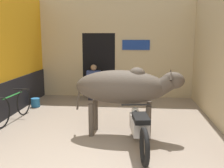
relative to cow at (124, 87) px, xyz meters
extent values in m
cube|color=black|center=(-3.08, 0.85, -0.57)|extent=(0.03, 5.52, 0.95)
cube|color=#C6B289|center=(-0.47, 3.70, 1.75)|extent=(5.23, 0.18, 1.18)
cube|color=#C6B289|center=(-2.36, 3.70, 0.06)|extent=(1.45, 0.18, 2.20)
cube|color=#C6B289|center=(0.82, 3.70, 0.06)|extent=(2.64, 0.18, 2.20)
cube|color=black|center=(-1.07, 4.06, 0.06)|extent=(1.13, 0.90, 2.20)
cube|color=navy|center=(0.21, 3.59, 0.77)|extent=(0.93, 0.03, 0.33)
cube|color=#C6B289|center=(2.23, 0.85, 0.65)|extent=(0.18, 5.52, 3.38)
ellipsoid|color=#4C4238|center=(-0.08, 0.01, 0.00)|extent=(1.97, 0.87, 0.71)
ellipsoid|color=#4C4238|center=(0.26, -0.02, 0.30)|extent=(0.35, 0.32, 0.26)
cylinder|color=#4C4238|center=(0.80, -0.05, 0.06)|extent=(0.49, 0.37, 0.47)
ellipsoid|color=#4C4238|center=(0.99, -0.07, 0.17)|extent=(0.48, 0.32, 0.34)
cylinder|color=#4C4238|center=(-0.99, 0.07, -0.22)|extent=(0.13, 0.05, 0.63)
cylinder|color=#4C4238|center=(0.53, 0.17, -0.69)|extent=(0.11, 0.11, 0.70)
cylinder|color=#4C4238|center=(0.50, -0.24, -0.69)|extent=(0.11, 0.11, 0.70)
cylinder|color=#4C4238|center=(-0.66, 0.25, -0.69)|extent=(0.11, 0.11, 0.70)
cylinder|color=#4C4238|center=(-0.69, -0.16, -0.69)|extent=(0.11, 0.11, 0.70)
cone|color=#473D33|center=(0.95, 0.06, 0.30)|extent=(0.08, 0.16, 0.23)
cone|color=#473D33|center=(0.93, -0.18, 0.30)|extent=(0.08, 0.16, 0.23)
torus|color=black|center=(0.40, -1.36, -0.71)|extent=(0.17, 0.65, 0.65)
torus|color=black|center=(0.23, -0.17, -0.71)|extent=(0.17, 0.65, 0.65)
cube|color=#9E9993|center=(0.31, -0.77, -0.54)|extent=(0.37, 0.70, 0.28)
cube|color=black|center=(0.34, -0.94, -0.36)|extent=(0.33, 0.56, 0.09)
cylinder|color=black|center=(0.25, -0.30, -0.29)|extent=(0.58, 0.11, 0.03)
sphere|color=silver|center=(0.23, -0.22, -0.45)|extent=(0.15, 0.15, 0.15)
torus|color=black|center=(-2.82, 0.13, -0.68)|extent=(0.08, 0.73, 0.73)
torus|color=black|center=(-2.76, 1.19, -0.68)|extent=(0.08, 0.73, 0.73)
cylinder|color=green|center=(-2.79, 0.66, -0.38)|extent=(0.08, 0.87, 0.03)
cylinder|color=black|center=(-2.76, 1.09, -0.31)|extent=(0.44, 0.06, 0.03)
cube|color=#282833|center=(-1.18, 3.02, -0.84)|extent=(0.32, 0.14, 0.40)
cube|color=#282833|center=(-1.18, 3.11, -0.59)|extent=(0.32, 0.32, 0.11)
cube|color=navy|center=(-1.18, 3.18, -0.33)|extent=(0.45, 0.20, 0.52)
sphere|color=#937051|center=(-1.18, 3.18, 0.03)|extent=(0.20, 0.20, 0.20)
cylinder|color=#DB6093|center=(-0.93, 3.09, -0.86)|extent=(0.27, 0.27, 0.37)
cylinder|color=#DB6093|center=(-0.93, 3.09, -0.65)|extent=(0.38, 0.38, 0.04)
cylinder|color=#23669E|center=(-2.77, 2.01, -0.91)|extent=(0.26, 0.26, 0.26)
camera|label=1|loc=(0.25, -5.38, 1.04)|focal=42.00mm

